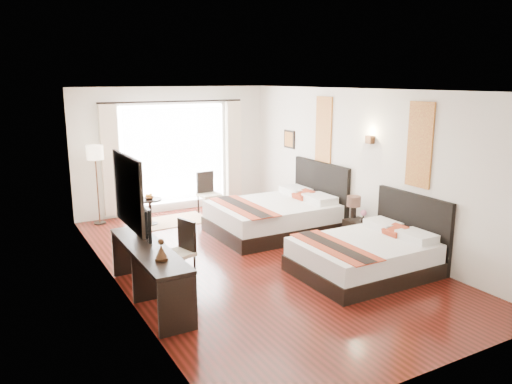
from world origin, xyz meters
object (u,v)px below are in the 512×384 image
bed_near (368,254)px  fruit_bowl (149,198)px  table_lamp (354,203)px  side_table (150,212)px  vase (363,217)px  desk_chair (179,263)px  window_chair (209,202)px  console_desk (150,274)px  bed_far (277,215)px  television (137,220)px  floor_lamp (95,158)px  nightstand (358,233)px

bed_near → fruit_bowl: size_ratio=9.76×
table_lamp → side_table: table_lamp is taller
vase → bed_near: bearing=-127.4°
desk_chair → window_chair: size_ratio=0.97×
vase → console_desk: (-4.02, -0.29, -0.18)m
bed_far → television: 3.42m
floor_lamp → fruit_bowl: bearing=-35.1°
bed_near → vase: (0.76, 0.99, 0.26)m
nightstand → television: bearing=177.8°
bed_near → bed_far: (-0.13, 2.51, 0.04)m
side_table → window_chair: bearing=6.6°
bed_near → nightstand: 1.34m
table_lamp → fruit_bowl: 4.14m
table_lamp → floor_lamp: floor_lamp is taller
bed_far → fruit_bowl: bed_far is taller
desk_chair → floor_lamp: bearing=-100.8°
nightstand → vase: vase is taller
vase → fruit_bowl: size_ratio=0.57×
nightstand → table_lamp: (-0.04, 0.12, 0.54)m
nightstand → floor_lamp: bearing=135.8°
table_lamp → console_desk: bearing=-172.5°
vase → side_table: (-2.90, 3.23, -0.28)m
nightstand → television: 4.08m
vase → floor_lamp: 5.46m
nightstand → table_lamp: 0.55m
bed_far → television: bearing=-158.1°
fruit_bowl → desk_chair: bearing=-99.6°
desk_chair → fruit_bowl: (0.51, 3.04, 0.30)m
bed_far → floor_lamp: 3.87m
television → side_table: size_ratio=1.51×
desk_chair → side_table: (0.53, 3.08, -0.00)m
table_lamp → nightstand: bearing=-72.9°
nightstand → side_table: 4.26m
television → desk_chair: 0.92m
side_table → table_lamp: bearing=-46.2°
bed_near → desk_chair: bearing=156.9°
television → window_chair: (2.50, 3.13, -0.71)m
bed_far → fruit_bowl: 2.65m
window_chair → console_desk: bearing=-38.0°
bed_far → console_desk: 3.61m
bed_near → floor_lamp: bearing=122.5°
table_lamp → floor_lamp: bearing=136.5°
vase → window_chair: bearing=113.9°
vase → side_table: vase is taller
floor_lamp → window_chair: bearing=-10.4°
table_lamp → window_chair: 3.52m
table_lamp → window_chair: bearing=114.9°
side_table → floor_lamp: bearing=147.2°
nightstand → television: (-4.00, 0.15, 0.76)m
bed_far → floor_lamp: size_ratio=1.41×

